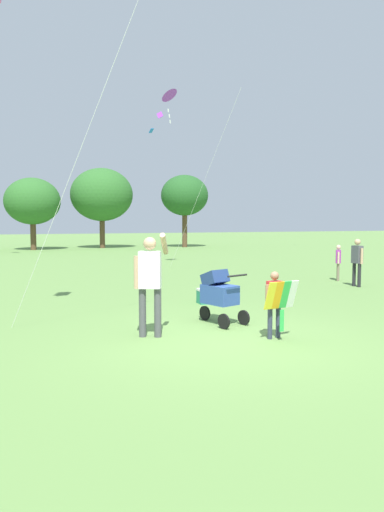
% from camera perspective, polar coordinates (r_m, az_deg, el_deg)
% --- Properties ---
extents(ground_plane, '(120.00, 120.00, 0.00)m').
position_cam_1_polar(ground_plane, '(8.03, 4.21, -9.91)').
color(ground_plane, '#668E47').
extents(child_with_butterfly_kite, '(0.61, 0.40, 1.12)m').
position_cam_1_polar(child_with_butterfly_kite, '(8.09, 9.86, -5.01)').
color(child_with_butterfly_kite, '#33384C').
rests_on(child_with_butterfly_kite, ground).
extents(person_adult_flyer, '(0.65, 0.50, 1.76)m').
position_cam_1_polar(person_adult_flyer, '(8.08, -5.00, -2.50)').
color(person_adult_flyer, '#4C4C51').
rests_on(person_adult_flyer, ground).
extents(stroller, '(0.77, 1.12, 1.03)m').
position_cam_1_polar(stroller, '(9.15, 3.21, -4.26)').
color(stroller, black).
rests_on(stroller, ground).
extents(kite_orange_delta, '(2.38, 3.11, 7.15)m').
position_cam_1_polar(kite_orange_delta, '(20.17, -2.63, 18.27)').
color(kite_orange_delta, purple).
rests_on(kite_orange_delta, ground).
extents(distant_kites_cluster, '(27.65, 13.19, 10.01)m').
position_cam_1_polar(distant_kites_cluster, '(29.95, -11.54, 24.33)').
color(distant_kites_cluster, red).
extents(person_red_shirt, '(0.21, 0.45, 1.40)m').
position_cam_1_polar(person_red_shirt, '(14.90, 18.97, -0.29)').
color(person_red_shirt, '#232328').
rests_on(person_red_shirt, ground).
extents(person_sitting_far, '(0.27, 0.32, 1.16)m').
position_cam_1_polar(person_sitting_far, '(16.18, 16.94, -0.41)').
color(person_sitting_far, '#7F705B').
rests_on(person_sitting_far, ground).
extents(cooler_box, '(0.45, 0.33, 0.35)m').
position_cam_1_polar(cooler_box, '(11.37, 1.83, -4.75)').
color(cooler_box, '#288466').
rests_on(cooler_box, ground).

